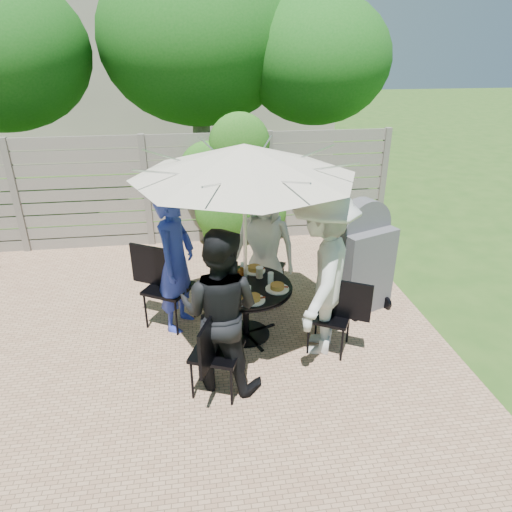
{
  "coord_description": "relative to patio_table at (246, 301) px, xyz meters",
  "views": [
    {
      "loc": [
        0.73,
        -4.3,
        3.11
      ],
      "look_at": [
        1.4,
        0.32,
        0.93
      ],
      "focal_mm": 32.0,
      "sensor_mm": 36.0,
      "label": 1
    }
  ],
  "objects": [
    {
      "name": "backyard_envelope",
      "position": [
        -1.17,
        10.17,
        2.14
      ],
      "size": [
        60.0,
        60.0,
        5.0
      ],
      "color": "#284D18",
      "rests_on": "ground"
    },
    {
      "name": "patio_table",
      "position": [
        0.0,
        0.0,
        0.0
      ],
      "size": [
        1.35,
        1.35,
        0.67
      ],
      "rotation": [
        0.0,
        0.0,
        -0.42
      ],
      "color": "black",
      "rests_on": "ground"
    },
    {
      "name": "umbrella",
      "position": [
        -0.0,
        -0.0,
        1.6
      ],
      "size": [
        3.03,
        3.03,
        2.23
      ],
      "rotation": [
        0.0,
        0.0,
        -0.42
      ],
      "color": "silver",
      "rests_on": "ground"
    },
    {
      "name": "chair_back",
      "position": [
        0.39,
        0.88,
        -0.21
      ],
      "size": [
        0.56,
        0.66,
        0.87
      ],
      "rotation": [
        0.0,
        0.0,
        4.27
      ],
      "color": "black",
      "rests_on": "ground"
    },
    {
      "name": "person_back",
      "position": [
        0.33,
        0.76,
        0.34
      ],
      "size": [
        0.92,
        0.78,
        1.61
      ],
      "primitive_type": "imported",
      "rotation": [
        0.0,
        0.0,
        5.87
      ],
      "color": "silver",
      "rests_on": "ground"
    },
    {
      "name": "chair_left",
      "position": [
        -0.88,
        0.39,
        -0.17
      ],
      "size": [
        0.75,
        0.65,
        1.0
      ],
      "rotation": [
        0.0,
        0.0,
        5.76
      ],
      "color": "black",
      "rests_on": "ground"
    },
    {
      "name": "person_left",
      "position": [
        -0.76,
        0.33,
        0.37
      ],
      "size": [
        0.62,
        0.72,
        1.68
      ],
      "primitive_type": "imported",
      "rotation": [
        0.0,
        0.0,
        7.44
      ],
      "color": "#2737AB",
      "rests_on": "ground"
    },
    {
      "name": "chair_front",
      "position": [
        -0.39,
        -0.88,
        -0.19
      ],
      "size": [
        0.58,
        0.71,
        0.93
      ],
      "rotation": [
        0.0,
        0.0,
        1.19
      ],
      "color": "black",
      "rests_on": "ground"
    },
    {
      "name": "person_front",
      "position": [
        -0.33,
        -0.76,
        0.36
      ],
      "size": [
        0.99,
        0.9,
        1.66
      ],
      "primitive_type": "imported",
      "rotation": [
        0.0,
        0.0,
        2.73
      ],
      "color": "black",
      "rests_on": "ground"
    },
    {
      "name": "chair_right",
      "position": [
        0.88,
        -0.39,
        -0.2
      ],
      "size": [
        0.67,
        0.58,
        0.88
      ],
      "rotation": [
        0.0,
        0.0,
        2.64
      ],
      "color": "black",
      "rests_on": "ground"
    },
    {
      "name": "person_right",
      "position": [
        0.76,
        -0.33,
        0.47
      ],
      "size": [
        1.12,
        1.39,
        1.87
      ],
      "primitive_type": "imported",
      "rotation": [
        0.0,
        0.0,
        4.3
      ],
      "color": "silver",
      "rests_on": "ground"
    },
    {
      "name": "plate_back",
      "position": [
        0.15,
        0.33,
        0.23
      ],
      "size": [
        0.26,
        0.26,
        0.06
      ],
      "color": "white",
      "rests_on": "patio_table"
    },
    {
      "name": "plate_left",
      "position": [
        -0.33,
        0.15,
        0.23
      ],
      "size": [
        0.26,
        0.26,
        0.06
      ],
      "color": "white",
      "rests_on": "patio_table"
    },
    {
      "name": "plate_front",
      "position": [
        -0.15,
        -0.33,
        0.23
      ],
      "size": [
        0.26,
        0.26,
        0.06
      ],
      "color": "white",
      "rests_on": "patio_table"
    },
    {
      "name": "plate_right",
      "position": [
        0.33,
        -0.15,
        0.23
      ],
      "size": [
        0.26,
        0.26,
        0.06
      ],
      "color": "white",
      "rests_on": "patio_table"
    },
    {
      "name": "plate_extra",
      "position": [
        0.04,
        -0.35,
        0.23
      ],
      "size": [
        0.24,
        0.24,
        0.06
      ],
      "color": "white",
      "rests_on": "patio_table"
    },
    {
      "name": "glass_back",
      "position": [
        0.01,
        0.28,
        0.27
      ],
      "size": [
        0.07,
        0.07,
        0.14
      ],
      "primitive_type": "cylinder",
      "color": "silver",
      "rests_on": "patio_table"
    },
    {
      "name": "glass_left",
      "position": [
        -0.28,
        0.01,
        0.27
      ],
      "size": [
        0.07,
        0.07,
        0.14
      ],
      "primitive_type": "cylinder",
      "color": "silver",
      "rests_on": "patio_table"
    },
    {
      "name": "glass_front",
      "position": [
        -0.01,
        -0.28,
        0.27
      ],
      "size": [
        0.07,
        0.07,
        0.14
      ],
      "primitive_type": "cylinder",
      "color": "silver",
      "rests_on": "patio_table"
    },
    {
      "name": "glass_right",
      "position": [
        0.28,
        -0.01,
        0.27
      ],
      "size": [
        0.07,
        0.07,
        0.14
      ],
      "primitive_type": "cylinder",
      "color": "silver",
      "rests_on": "patio_table"
    },
    {
      "name": "syrup_jug",
      "position": [
        -0.03,
        0.07,
        0.28
      ],
      "size": [
        0.09,
        0.09,
        0.16
      ],
      "primitive_type": "cylinder",
      "color": "#59280C",
      "rests_on": "patio_table"
    },
    {
      "name": "coffee_cup",
      "position": [
        0.18,
        0.16,
        0.26
      ],
      "size": [
        0.08,
        0.08,
        0.12
      ],
      "primitive_type": "cylinder",
      "color": "#C6B293",
      "rests_on": "patio_table"
    },
    {
      "name": "bbq_grill",
      "position": [
        1.49,
        0.49,
        0.19
      ],
      "size": [
        0.86,
        0.76,
        1.44
      ],
      "rotation": [
        0.0,
        0.0,
        0.37
      ],
      "color": "#505054",
      "rests_on": "ground"
    }
  ]
}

